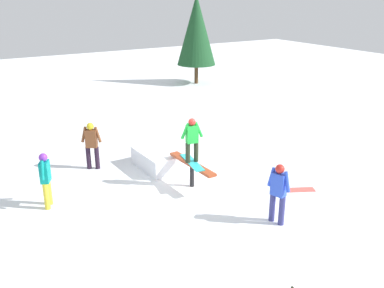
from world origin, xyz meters
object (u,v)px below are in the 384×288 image
(bystander_blue, at_px, (278,191))
(loose_snowboard_coral, at_px, (294,190))
(main_rider_on_rail, at_px, (192,141))
(rail_feature, at_px, (192,167))
(pine_tree_near, at_px, (196,30))
(bystander_brown, at_px, (92,143))
(bystander_teal, at_px, (46,177))

(bystander_blue, xyz_separation_m, loose_snowboard_coral, (-1.15, 1.73, -0.90))
(main_rider_on_rail, distance_m, bystander_blue, 3.13)
(rail_feature, height_order, main_rider_on_rail, main_rider_on_rail)
(main_rider_on_rail, xyz_separation_m, pine_tree_near, (-12.93, 8.11, 1.86))
(bystander_brown, bearing_deg, bystander_blue, 147.88)
(rail_feature, relative_size, bystander_teal, 1.37)
(bystander_blue, bearing_deg, main_rider_on_rail, -1.82)
(bystander_teal, distance_m, pine_tree_near, 17.28)
(main_rider_on_rail, distance_m, pine_tree_near, 15.37)
(bystander_blue, relative_size, loose_snowboard_coral, 1.30)
(rail_feature, relative_size, loose_snowboard_coral, 1.73)
(bystander_blue, bearing_deg, pine_tree_near, -40.70)
(rail_feature, relative_size, bystander_brown, 1.35)
(main_rider_on_rail, xyz_separation_m, loose_snowboard_coral, (1.84, 2.48, -1.46))
(rail_feature, xyz_separation_m, bystander_blue, (2.99, 0.75, 0.26))
(rail_feature, xyz_separation_m, loose_snowboard_coral, (1.84, 2.48, -0.64))
(main_rider_on_rail, bearing_deg, bystander_brown, -132.93)
(bystander_teal, relative_size, bystander_blue, 0.97)
(loose_snowboard_coral, bearing_deg, main_rider_on_rail, 169.72)
(bystander_teal, bearing_deg, rail_feature, -76.29)
(rail_feature, distance_m, bystander_teal, 4.20)
(bystander_brown, xyz_separation_m, loose_snowboard_coral, (4.74, 4.62, -0.89))
(main_rider_on_rail, relative_size, bystander_brown, 0.90)
(rail_feature, bearing_deg, main_rider_on_rail, 0.00)
(bystander_brown, height_order, pine_tree_near, pine_tree_near)
(bystander_blue, relative_size, pine_tree_near, 0.30)
(bystander_teal, distance_m, bystander_blue, 6.23)
(bystander_teal, bearing_deg, bystander_blue, -102.43)
(main_rider_on_rail, distance_m, bystander_teal, 4.24)
(rail_feature, xyz_separation_m, bystander_teal, (-0.94, -4.09, 0.24))
(bystander_teal, distance_m, loose_snowboard_coral, 7.19)
(rail_feature, height_order, loose_snowboard_coral, rail_feature)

